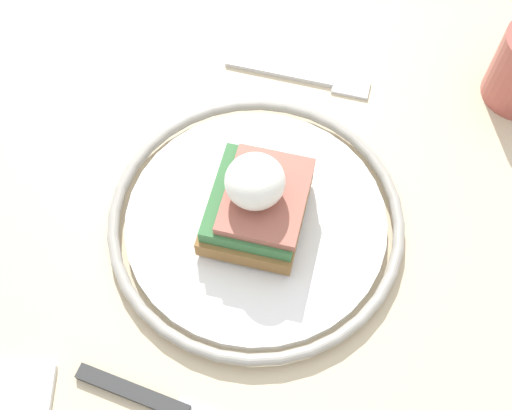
# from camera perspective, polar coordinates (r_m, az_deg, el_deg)

# --- Properties ---
(ground_plane) EXTENTS (6.00, 6.00, 0.00)m
(ground_plane) POSITION_cam_1_polar(r_m,az_deg,el_deg) (1.29, 0.59, -16.45)
(ground_plane) COLOR #9E9993
(dining_table) EXTENTS (0.90, 0.84, 0.76)m
(dining_table) POSITION_cam_1_polar(r_m,az_deg,el_deg) (0.68, 1.08, -4.99)
(dining_table) COLOR #C6B28E
(dining_table) RESTS_ON ground_plane
(plate) EXTENTS (0.26, 0.26, 0.02)m
(plate) POSITION_cam_1_polar(r_m,az_deg,el_deg) (0.56, 0.00, -1.35)
(plate) COLOR white
(plate) RESTS_ON dining_table
(sandwich) EXTENTS (0.09, 0.08, 0.08)m
(sandwich) POSITION_cam_1_polar(r_m,az_deg,el_deg) (0.52, 0.07, 0.50)
(sandwich) COLOR olive
(sandwich) RESTS_ON plate
(fork) EXTENTS (0.02, 0.15, 0.00)m
(fork) POSITION_cam_1_polar(r_m,az_deg,el_deg) (0.65, 4.39, 11.23)
(fork) COLOR silver
(fork) RESTS_ON dining_table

